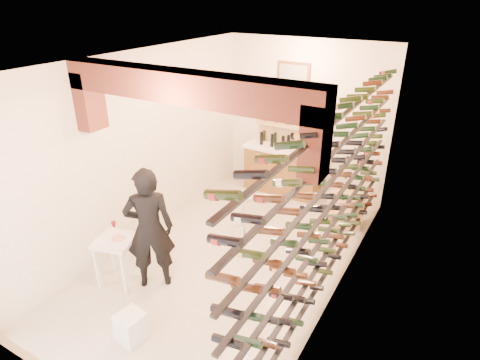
% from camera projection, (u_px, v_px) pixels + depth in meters
% --- Properties ---
extents(ground, '(6.00, 6.00, 0.00)m').
position_uv_depth(ground, '(231.00, 257.00, 6.71)').
color(ground, beige).
rests_on(ground, ground).
extents(room_shell, '(3.52, 6.02, 3.21)m').
position_uv_depth(room_shell, '(220.00, 133.00, 5.54)').
color(room_shell, white).
rests_on(room_shell, ground).
extents(wine_rack, '(0.32, 5.70, 2.56)m').
position_uv_depth(wine_rack, '(329.00, 196.00, 5.35)').
color(wine_rack, black).
rests_on(wine_rack, ground).
extents(back_counter, '(1.70, 0.62, 1.29)m').
position_uv_depth(back_counter, '(283.00, 169.00, 8.69)').
color(back_counter, brown).
rests_on(back_counter, ground).
extents(back_shelving, '(1.40, 0.31, 2.73)m').
position_uv_depth(back_shelving, '(289.00, 138.00, 8.60)').
color(back_shelving, tan).
rests_on(back_shelving, ground).
extents(tasting_table, '(0.66, 0.66, 0.93)m').
position_uv_depth(tasting_table, '(116.00, 247.00, 5.88)').
color(tasting_table, white).
rests_on(tasting_table, ground).
extents(white_stool, '(0.36, 0.36, 0.40)m').
position_uv_depth(white_stool, '(131.00, 327.00, 5.06)').
color(white_stool, white).
rests_on(white_stool, ground).
extents(person, '(0.82, 0.79, 1.89)m').
position_uv_depth(person, '(149.00, 229.00, 5.74)').
color(person, black).
rests_on(person, ground).
extents(chrome_barstool, '(0.41, 0.41, 0.80)m').
position_uv_depth(chrome_barstool, '(243.00, 212.00, 7.16)').
color(chrome_barstool, silver).
rests_on(chrome_barstool, ground).
extents(crate_lower, '(0.66, 0.58, 0.33)m').
position_uv_depth(crate_lower, '(344.00, 217.00, 7.58)').
color(crate_lower, tan).
rests_on(crate_lower, ground).
extents(crate_upper, '(0.65, 0.57, 0.32)m').
position_uv_depth(crate_upper, '(346.00, 201.00, 7.44)').
color(crate_upper, tan).
rests_on(crate_upper, crate_lower).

